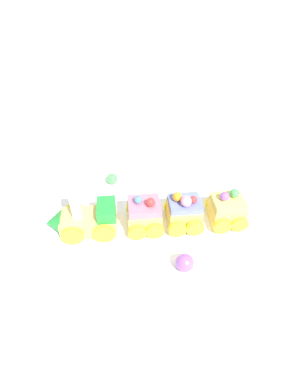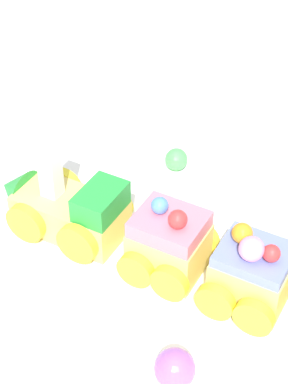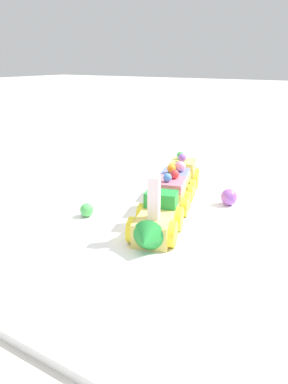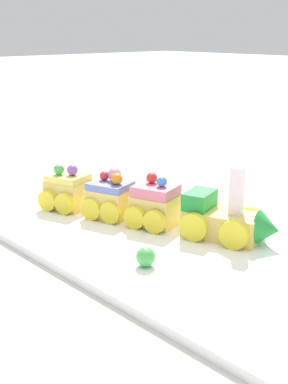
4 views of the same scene
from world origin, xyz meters
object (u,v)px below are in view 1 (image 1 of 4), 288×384
(cake_train_locomotive, at_px, (84,220))
(gumball_purple, at_px, (185,263))
(cake_car_blueberry, at_px, (184,213))
(cake_car_strawberry, at_px, (144,215))
(cake_car_lemon, at_px, (227,210))
(gumball_green, at_px, (112,179))

(cake_train_locomotive, xyz_separation_m, gumball_purple, (-0.20, 0.05, -0.01))
(gumball_purple, bearing_deg, cake_train_locomotive, -13.64)
(cake_car_blueberry, bearing_deg, cake_train_locomotive, -0.05)
(gumball_purple, bearing_deg, cake_car_strawberry, -42.89)
(cake_car_lemon, relative_size, gumball_purple, 2.84)
(cake_train_locomotive, bearing_deg, cake_car_lemon, -179.96)
(cake_car_blueberry, distance_m, gumball_purple, 0.11)
(cake_car_lemon, bearing_deg, cake_train_locomotive, 0.04)
(cake_car_blueberry, bearing_deg, cake_car_strawberry, -0.05)
(cake_train_locomotive, xyz_separation_m, cake_car_strawberry, (-0.11, -0.03, 0.00))
(cake_car_blueberry, relative_size, cake_car_lemon, 1.00)
(cake_train_locomotive, bearing_deg, cake_car_blueberry, 179.95)
(cake_train_locomotive, relative_size, cake_car_strawberry, 1.57)
(cake_train_locomotive, xyz_separation_m, cake_car_lemon, (-0.26, -0.08, 0.00))
(cake_train_locomotive, height_order, cake_car_blueberry, cake_train_locomotive)
(cake_train_locomotive, xyz_separation_m, cake_car_blueberry, (-0.18, -0.06, 0.00))
(cake_car_strawberry, bearing_deg, gumball_green, -65.99)
(cake_car_blueberry, height_order, cake_car_lemon, cake_car_blueberry)
(cake_car_strawberry, bearing_deg, gumball_purple, 119.42)
(cake_train_locomotive, distance_m, cake_car_blueberry, 0.19)
(cake_train_locomotive, distance_m, gumball_green, 0.15)
(cake_train_locomotive, relative_size, gumball_green, 5.73)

